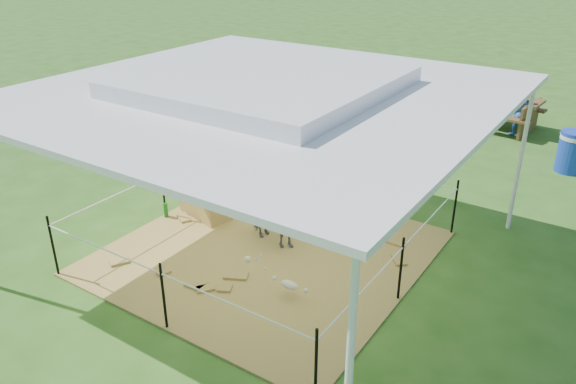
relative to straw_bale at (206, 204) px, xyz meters
The scene contains 14 objects.
ground 1.73m from the straw_bale, 14.27° to the right, with size 90.00×90.00×0.00m, color #2D5919.
hay_patch 1.73m from the straw_bale, 14.27° to the right, with size 4.60×4.60×0.03m, color brown.
canopy_tent 2.99m from the straw_bale, 14.27° to the right, with size 6.30×6.30×2.90m.
rope_fence 1.76m from the straw_bale, 14.27° to the right, with size 4.54×4.54×1.00m.
straw_bale is the anchor object (origin of this frame).
dark_cloth 0.24m from the straw_bale, ahead, with size 1.02×0.53×0.05m, color black.
woman 0.79m from the straw_bale, ahead, with size 0.42×0.27×1.15m, color red.
green_bottle 0.72m from the straw_bale, 140.71° to the right, with size 0.07×0.07×0.27m, color #166519.
pony 1.58m from the straw_bale, ahead, with size 0.49×1.08×0.91m, color #4C4B50.
pink_hat 1.74m from the straw_bale, ahead, with size 0.28×0.28×0.13m, color pink.
foal 2.91m from the straw_bale, 25.31° to the right, with size 0.82×0.46×0.46m, color beige, non-canonical shape.
trash_barrel 7.77m from the straw_bale, 49.16° to the left, with size 0.57×0.57×0.89m, color #193DBF.
picnic_table_near 8.54m from the straw_bale, 69.40° to the left, with size 1.99×1.44×0.83m, color #53331C.
distant_person 8.48m from the straw_bale, 65.08° to the left, with size 0.59×0.46×1.22m, color blue.
Camera 1 is at (4.55, -6.25, 4.73)m, focal length 35.00 mm.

